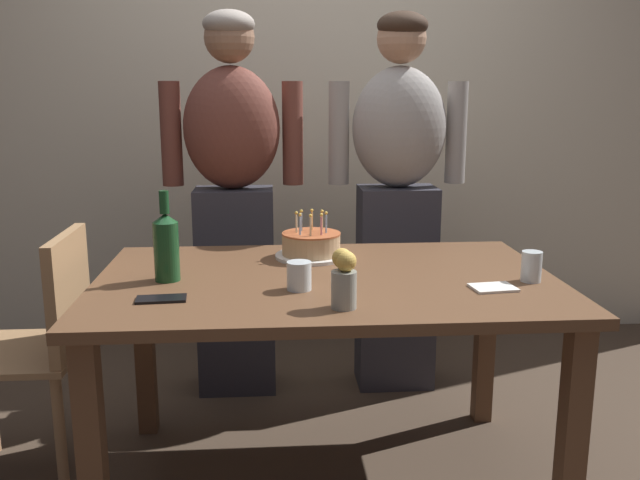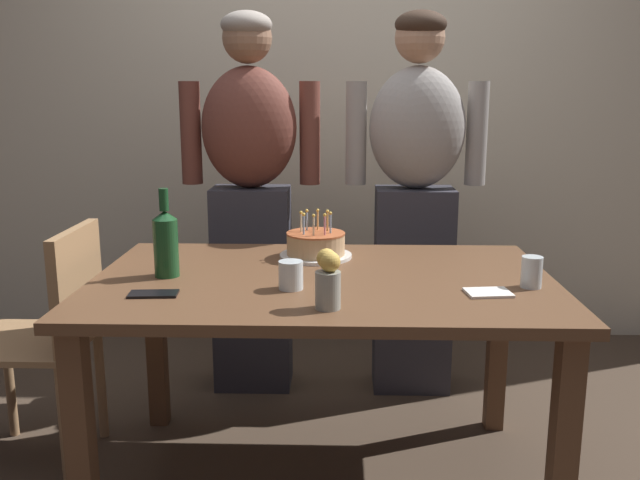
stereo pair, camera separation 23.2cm
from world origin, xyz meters
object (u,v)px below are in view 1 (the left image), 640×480
(flower_vase, at_px, (344,275))
(dining_chair, at_px, (43,337))
(water_glass_far, at_px, (299,276))
(person_man_bearded, at_px, (234,199))
(person_woman_cardigan, at_px, (398,197))
(birthday_cake, at_px, (311,246))
(water_glass_near, at_px, (531,266))
(wine_bottle, at_px, (166,245))
(napkin_stack, at_px, (493,288))
(cell_phone, at_px, (161,299))

(flower_vase, xyz_separation_m, dining_chair, (-0.98, 0.44, -0.32))
(water_glass_far, xyz_separation_m, person_man_bearded, (-0.24, 0.94, 0.09))
(person_woman_cardigan, height_order, dining_chair, person_woman_cardigan)
(birthday_cake, bearing_deg, water_glass_near, -28.42)
(birthday_cake, relative_size, person_woman_cardigan, 0.16)
(flower_vase, bearing_deg, wine_bottle, 149.10)
(dining_chair, bearing_deg, napkin_stack, 78.86)
(water_glass_far, xyz_separation_m, dining_chair, (-0.87, 0.25, -0.27))
(birthday_cake, height_order, water_glass_far, birthday_cake)
(water_glass_near, relative_size, wine_bottle, 0.34)
(water_glass_far, relative_size, napkin_stack, 0.67)
(cell_phone, bearing_deg, person_man_bearded, 76.65)
(napkin_stack, bearing_deg, flower_vase, -162.85)
(birthday_cake, bearing_deg, cell_phone, -133.88)
(water_glass_far, bearing_deg, birthday_cake, 81.33)
(wine_bottle, relative_size, person_man_bearded, 0.18)
(water_glass_near, distance_m, flower_vase, 0.67)
(wine_bottle, height_order, napkin_stack, wine_bottle)
(water_glass_far, bearing_deg, person_woman_cardigan, 63.18)
(water_glass_near, relative_size, flower_vase, 0.58)
(birthday_cake, height_order, dining_chair, birthday_cake)
(water_glass_near, height_order, napkin_stack, water_glass_near)
(dining_chair, bearing_deg, cell_phone, 54.30)
(birthday_cake, relative_size, water_glass_far, 3.01)
(birthday_cake, height_order, water_glass_near, birthday_cake)
(water_glass_far, distance_m, wine_bottle, 0.44)
(water_glass_far, relative_size, wine_bottle, 0.30)
(cell_phone, xyz_separation_m, flower_vase, (0.52, -0.11, 0.09))
(water_glass_near, distance_m, wine_bottle, 1.17)
(wine_bottle, distance_m, person_man_bearded, 0.83)
(water_glass_near, xyz_separation_m, water_glass_far, (-0.74, -0.04, -0.01))
(napkin_stack, height_order, person_woman_cardigan, person_woman_cardigan)
(wine_bottle, bearing_deg, dining_chair, 165.54)
(water_glass_far, height_order, dining_chair, dining_chair)
(birthday_cake, relative_size, person_man_bearded, 0.16)
(flower_vase, height_order, person_man_bearded, person_man_bearded)
(birthday_cake, distance_m, person_man_bearded, 0.62)
(wine_bottle, relative_size, cell_phone, 2.02)
(birthday_cake, distance_m, person_woman_cardigan, 0.69)
(cell_phone, bearing_deg, water_glass_near, 1.54)
(cell_phone, bearing_deg, person_woman_cardigan, 44.89)
(wine_bottle, bearing_deg, cell_phone, -87.00)
(wine_bottle, bearing_deg, water_glass_far, -17.99)
(water_glass_far, height_order, person_man_bearded, person_man_bearded)
(flower_vase, bearing_deg, person_man_bearded, 107.71)
(water_glass_near, bearing_deg, napkin_stack, -152.72)
(flower_vase, distance_m, person_woman_cardigan, 1.19)
(cell_phone, bearing_deg, wine_bottle, 88.67)
(water_glass_near, bearing_deg, person_woman_cardigan, 106.30)
(birthday_cake, bearing_deg, flower_vase, -84.64)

